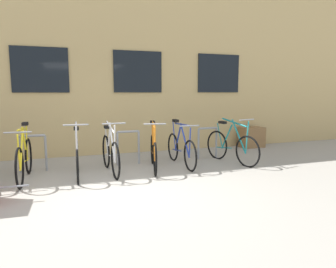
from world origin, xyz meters
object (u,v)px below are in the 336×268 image
object	(u,v)px
bicycle_silver	(77,158)
bicycle_blue	(181,149)
bicycle_white	(110,154)
bicycle_teal	(231,146)
bicycle_orange	(154,151)
planter_box	(251,137)
bicycle_yellow	(24,159)

from	to	relation	value
bicycle_silver	bicycle_blue	bearing A→B (deg)	5.38
bicycle_white	bicycle_blue	bearing A→B (deg)	4.63
bicycle_teal	bicycle_white	size ratio (longest dim) A/B	0.98
bicycle_orange	planter_box	bearing A→B (deg)	23.55
bicycle_yellow	bicycle_blue	world-z (taller)	bicycle_yellow
planter_box	bicycle_white	bearing A→B (deg)	-160.82
bicycle_silver	planter_box	bearing A→B (deg)	17.70
bicycle_silver	bicycle_blue	size ratio (longest dim) A/B	0.95
bicycle_teal	bicycle_blue	size ratio (longest dim) A/B	0.95
bicycle_teal	bicycle_orange	distance (m)	1.89
bicycle_blue	bicycle_white	distance (m)	1.61
bicycle_blue	bicycle_orange	xyz separation A→B (m)	(-0.68, -0.12, 0.01)
bicycle_blue	bicycle_orange	world-z (taller)	bicycle_orange
bicycle_orange	bicycle_teal	bearing A→B (deg)	-1.00
bicycle_yellow	bicycle_orange	world-z (taller)	bicycle_yellow
bicycle_teal	bicycle_silver	world-z (taller)	bicycle_silver
bicycle_white	bicycle_orange	xyz separation A→B (m)	(0.93, 0.01, -0.01)
bicycle_silver	planter_box	distance (m)	5.33
bicycle_yellow	planter_box	size ratio (longest dim) A/B	2.56
bicycle_yellow	bicycle_orange	distance (m)	2.54
bicycle_blue	bicycle_yellow	bearing A→B (deg)	-177.56
bicycle_silver	bicycle_orange	distance (m)	1.59
bicycle_yellow	bicycle_teal	world-z (taller)	bicycle_yellow
bicycle_blue	bicycle_orange	distance (m)	0.69
bicycle_silver	bicycle_orange	size ratio (longest dim) A/B	0.98
bicycle_blue	planter_box	distance (m)	3.15
bicycle_silver	bicycle_blue	distance (m)	2.27
bicycle_white	planter_box	world-z (taller)	bicycle_white
bicycle_yellow	bicycle_white	distance (m)	1.61
bicycle_silver	bicycle_white	size ratio (longest dim) A/B	0.98
bicycle_yellow	bicycle_orange	size ratio (longest dim) A/B	1.05
bicycle_yellow	bicycle_silver	world-z (taller)	bicycle_silver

